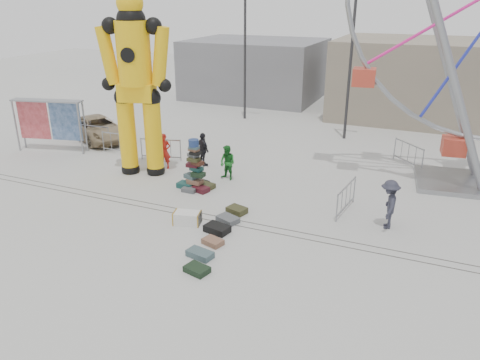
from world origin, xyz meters
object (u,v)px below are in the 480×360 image
at_px(barricade_dummy_b, 119,143).
at_px(barricade_dummy_c, 161,149).
at_px(barricade_wheel_front, 346,198).
at_px(banner_scaffold, 48,113).
at_px(lamp_post_left, 246,49).
at_px(pedestrian_green, 227,163).
at_px(suitcase_tower, 195,175).
at_px(barricade_wheel_back, 408,154).
at_px(pedestrian_grey, 389,204).
at_px(parked_suv, 98,128).
at_px(pedestrian_red, 164,151).
at_px(crash_test_dummy, 136,79).
at_px(lamp_post_right, 353,58).
at_px(barricade_dummy_a, 93,135).
at_px(pedestrian_black, 203,150).
at_px(steamer_trunk, 187,218).

height_order(barricade_dummy_b, barricade_dummy_c, same).
bearing_deg(barricade_wheel_front, banner_scaffold, 91.99).
height_order(lamp_post_left, barricade_wheel_front, lamp_post_left).
bearing_deg(barricade_dummy_c, pedestrian_green, -28.66).
bearing_deg(suitcase_tower, barricade_dummy_b, 164.95).
distance_m(suitcase_tower, barricade_wheel_back, 10.34).
xyz_separation_m(pedestrian_grey, parked_suv, (-16.31, 4.66, -0.23)).
relative_size(pedestrian_red, pedestrian_green, 1.08).
xyz_separation_m(barricade_dummy_c, pedestrian_green, (4.10, -1.07, 0.22)).
bearing_deg(barricade_wheel_front, pedestrian_grey, -106.31).
xyz_separation_m(barricade_dummy_b, pedestrian_red, (3.30, -0.96, 0.29)).
relative_size(crash_test_dummy, banner_scaffold, 2.16).
distance_m(lamp_post_right, banner_scaffold, 16.18).
xyz_separation_m(barricade_dummy_a, pedestrian_black, (7.06, -0.67, 0.26)).
bearing_deg(pedestrian_red, barricade_dummy_b, 143.70).
bearing_deg(barricade_wheel_front, pedestrian_green, 83.86).
bearing_deg(pedestrian_black, steamer_trunk, 144.33).
distance_m(lamp_post_left, pedestrian_red, 10.94).
xyz_separation_m(crash_test_dummy, barricade_dummy_b, (-2.70, 1.89, -3.73)).
bearing_deg(parked_suv, lamp_post_left, -7.92).
bearing_deg(lamp_post_right, suitcase_tower, -113.77).
bearing_deg(barricade_wheel_front, barricade_dummy_a, 84.82).
height_order(banner_scaffold, pedestrian_green, banner_scaffold).
height_order(barricade_dummy_a, barricade_wheel_back, same).
bearing_deg(lamp_post_left, parked_suv, -126.80).
height_order(suitcase_tower, barricade_dummy_c, suitcase_tower).
distance_m(banner_scaffold, barricade_wheel_front, 15.70).
distance_m(barricade_dummy_c, pedestrian_green, 4.24).
height_order(barricade_dummy_c, barricade_wheel_front, same).
xyz_separation_m(suitcase_tower, banner_scaffold, (-9.28, 1.58, 1.42)).
height_order(banner_scaffold, barricade_wheel_front, banner_scaffold).
xyz_separation_m(banner_scaffold, barricade_wheel_back, (17.25, 5.00, -1.48)).
bearing_deg(barricade_wheel_back, steamer_trunk, -78.58).
xyz_separation_m(suitcase_tower, barricade_dummy_b, (-5.79, 2.56, -0.05)).
distance_m(lamp_post_right, pedestrian_black, 9.76).
bearing_deg(barricade_dummy_c, lamp_post_right, 29.82).
bearing_deg(pedestrian_grey, lamp_post_left, -146.71).
height_order(banner_scaffold, barricade_dummy_c, banner_scaffold).
relative_size(pedestrian_green, pedestrian_grey, 0.88).
distance_m(barricade_dummy_a, barricade_dummy_c, 4.83).
height_order(lamp_post_left, steamer_trunk, lamp_post_left).
height_order(banner_scaffold, pedestrian_grey, banner_scaffold).
distance_m(banner_scaffold, pedestrian_red, 6.90).
height_order(barricade_wheel_back, pedestrian_green, pedestrian_green).
distance_m(barricade_dummy_b, pedestrian_red, 3.45).
distance_m(crash_test_dummy, banner_scaffold, 6.65).
xyz_separation_m(banner_scaffold, pedestrian_green, (10.10, -0.11, -1.25)).
bearing_deg(pedestrian_red, pedestrian_grey, -31.65).
relative_size(banner_scaffold, steamer_trunk, 3.96).
distance_m(steamer_trunk, parked_suv, 12.11).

